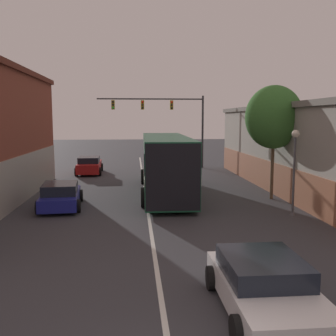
# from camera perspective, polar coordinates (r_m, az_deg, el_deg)

# --- Properties ---
(lane_center_line) EXTENTS (0.14, 45.56, 0.01)m
(lane_center_line) POSITION_cam_1_polar(r_m,az_deg,el_deg) (22.40, -3.26, -4.10)
(lane_center_line) COLOR silver
(lane_center_line) RESTS_ON ground_plane
(bus) EXTENTS (3.01, 11.47, 3.36)m
(bus) POSITION_cam_1_polar(r_m,az_deg,el_deg) (22.90, -0.39, 0.93)
(bus) COLOR #145133
(bus) RESTS_ON ground_plane
(hatchback_foreground) EXTENTS (2.19, 4.11, 1.21)m
(hatchback_foreground) POSITION_cam_1_polar(r_m,az_deg,el_deg) (9.58, 13.84, -16.28)
(hatchback_foreground) COLOR silver
(hatchback_foreground) RESTS_ON ground_plane
(parked_car_left_near) EXTENTS (2.12, 4.49, 1.37)m
(parked_car_left_near) POSITION_cam_1_polar(r_m,az_deg,el_deg) (32.22, -11.34, 0.39)
(parked_car_left_near) COLOR red
(parked_car_left_near) RESTS_ON ground_plane
(parked_car_left_mid) EXTENTS (2.30, 4.30, 1.24)m
(parked_car_left_mid) POSITION_cam_1_polar(r_m,az_deg,el_deg) (20.16, -15.32, -3.88)
(parked_car_left_mid) COLOR navy
(parked_car_left_mid) RESTS_ON ground_plane
(traffic_signal_gantry) EXTENTS (9.37, 0.36, 6.40)m
(traffic_signal_gantry) POSITION_cam_1_polar(r_m,az_deg,el_deg) (34.86, -0.12, 7.87)
(traffic_signal_gantry) COLOR #333338
(traffic_signal_gantry) RESTS_ON ground_plane
(street_lamp) EXTENTS (0.35, 0.35, 3.88)m
(street_lamp) POSITION_cam_1_polar(r_m,az_deg,el_deg) (18.55, 17.88, 0.75)
(street_lamp) COLOR #47474C
(street_lamp) RESTS_ON ground_plane
(street_tree_near) EXTENTS (3.08, 2.77, 6.16)m
(street_tree_near) POSITION_cam_1_polar(r_m,az_deg,el_deg) (21.97, 15.11, 7.12)
(street_tree_near) COLOR brown
(street_tree_near) RESTS_ON ground_plane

